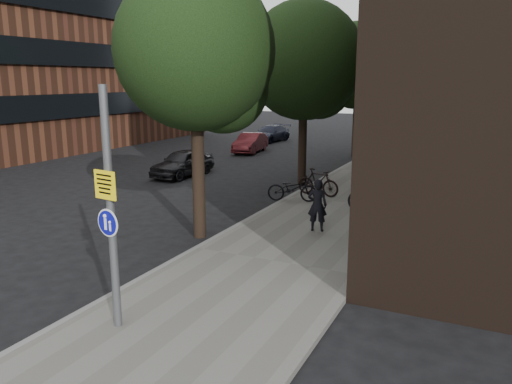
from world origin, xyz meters
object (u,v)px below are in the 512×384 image
Objects in this scene: parked_car_near at (183,163)px; pedestrian at (317,205)px; signpost at (111,210)px; parked_bike_facade_near at (378,216)px.

pedestrian is at bearing -32.25° from parked_car_near.
signpost is at bearing 64.76° from pedestrian.
signpost is at bearing 146.36° from parked_bike_facade_near.
parked_car_near is (-7.44, 13.23, -1.67)m from signpost.
parked_car_near is at bearing 127.14° from signpost.
signpost is 8.87m from parked_bike_facade_near.
pedestrian is at bearing 86.97° from signpost.
pedestrian is 10.70m from parked_car_near.
pedestrian reaches higher than parked_bike_facade_near.
signpost reaches higher than parked_car_near.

